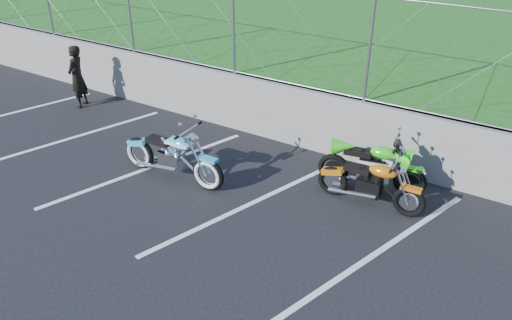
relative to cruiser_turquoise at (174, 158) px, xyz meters
The scene contains 9 objects.
ground 2.01m from the cruiser_turquoise, 29.81° to the right, with size 90.00×90.00×0.00m, color black.
retaining_wall 3.05m from the cruiser_turquoise, 56.19° to the left, with size 30.00×0.22×1.30m, color slate.
grass_field 12.64m from the cruiser_turquoise, 82.30° to the left, with size 30.00×20.00×1.30m, color #1B5416.
chain_link_fence 3.56m from the cruiser_turquoise, 56.19° to the left, with size 28.00×0.03×2.00m.
parking_lines 2.93m from the cruiser_turquoise, ahead, with size 18.29×4.31×0.01m.
cruiser_turquoise is the anchor object (origin of this frame).
naked_orange 3.66m from the cruiser_turquoise, 17.66° to the left, with size 1.94×0.66×0.97m.
sportbike_green 3.70m from the cruiser_turquoise, 26.23° to the left, with size 1.97×0.70×1.03m.
person_standing 4.58m from the cruiser_turquoise, 160.89° to the left, with size 0.57×0.37×1.56m, color black.
Camera 1 is at (3.95, -5.16, 4.99)m, focal length 35.00 mm.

